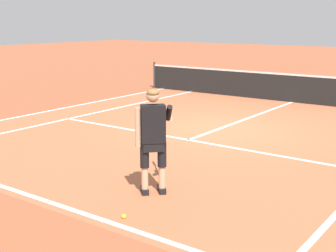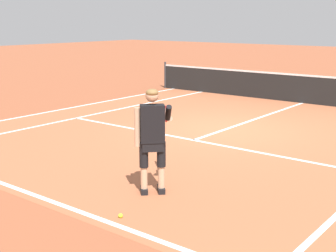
{
  "view_description": "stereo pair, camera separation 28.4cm",
  "coord_description": "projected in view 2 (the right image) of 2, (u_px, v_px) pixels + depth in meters",
  "views": [
    {
      "loc": [
        5.87,
        -10.38,
        2.75
      ],
      "look_at": [
        1.45,
        -4.3,
        1.05
      ],
      "focal_mm": 50.18,
      "sensor_mm": 36.0,
      "label": 1
    },
    {
      "loc": [
        6.09,
        -10.21,
        2.75
      ],
      "look_at": [
        1.45,
        -4.3,
        1.05
      ],
      "focal_mm": 50.18,
      "sensor_mm": 36.0,
      "label": 2
    }
  ],
  "objects": [
    {
      "name": "ground_plane",
      "position": [
        226.0,
        129.0,
        12.11
      ],
      "size": [
        80.0,
        80.0,
        0.0
      ],
      "primitive_type": "plane",
      "color": "#9E5133"
    },
    {
      "name": "court_inner_surface",
      "position": [
        216.0,
        133.0,
        11.72
      ],
      "size": [
        10.98,
        11.28,
        0.0
      ],
      "primitive_type": "cube",
      "color": "#B2603D",
      "rests_on": "ground"
    },
    {
      "name": "line_baseline",
      "position": [
        34.0,
        195.0,
        7.55
      ],
      "size": [
        10.98,
        0.1,
        0.01
      ],
      "primitive_type": "cube",
      "color": "white",
      "rests_on": "ground"
    },
    {
      "name": "line_service",
      "position": [
        194.0,
        140.0,
        10.98
      ],
      "size": [
        8.23,
        0.1,
        0.01
      ],
      "primitive_type": "cube",
      "color": "white",
      "rests_on": "ground"
    },
    {
      "name": "line_centre_service",
      "position": [
        258.0,
        118.0,
        13.43
      ],
      "size": [
        0.1,
        6.4,
        0.01
      ],
      "primitive_type": "cube",
      "color": "white",
      "rests_on": "ground"
    },
    {
      "name": "line_singles_left",
      "position": [
        101.0,
        113.0,
        14.2
      ],
      "size": [
        0.1,
        10.88,
        0.01
      ],
      "primitive_type": "cube",
      "color": "white",
      "rests_on": "ground"
    },
    {
      "name": "line_doubles_left",
      "position": [
        71.0,
        108.0,
        15.02
      ],
      "size": [
        0.1,
        10.88,
        0.01
      ],
      "primitive_type": "cube",
      "color": "white",
      "rests_on": "ground"
    },
    {
      "name": "tennis_net",
      "position": [
        303.0,
        88.0,
        15.78
      ],
      "size": [
        11.96,
        0.08,
        1.07
      ],
      "color": "#333338",
      "rests_on": "ground"
    },
    {
      "name": "tennis_player",
      "position": [
        153.0,
        134.0,
        7.44
      ],
      "size": [
        0.74,
        1.16,
        1.71
      ],
      "color": "black",
      "rests_on": "ground"
    },
    {
      "name": "tennis_ball_near_feet",
      "position": [
        121.0,
        216.0,
        6.67
      ],
      "size": [
        0.07,
        0.07,
        0.07
      ],
      "primitive_type": "sphere",
      "color": "#CCE02D",
      "rests_on": "ground"
    }
  ]
}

